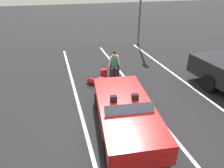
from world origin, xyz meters
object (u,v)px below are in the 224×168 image
Objects in this scene: suitcase_medium_bright at (101,85)px; parking_lamp_post at (140,5)px; convertible_car at (127,116)px; suitcase_small_carryon at (104,74)px; traveler_person at (114,66)px; duffel_bag at (92,81)px; suitcase_large_black at (114,68)px.

suitcase_medium_bright is 0.12× the size of parking_lamp_post.
convertible_car is 0.87× the size of parking_lamp_post.
convertible_car is 5.88× the size of suitcase_small_carryon.
suitcase_medium_bright is at bearing 166.46° from suitcase_small_carryon.
traveler_person reaches higher than suitcase_medium_bright.
suitcase_small_carryon is 0.15× the size of parking_lamp_post.
convertible_car is 2.62× the size of traveler_person.
convertible_car is 4.14m from suitcase_small_carryon.
suitcase_small_carryon reaches higher than duffel_bag.
suitcase_large_black is 6.47m from parking_lamp_post.
traveler_person is (0.31, 1.04, 0.77)m from duffel_bag.
parking_lamp_post is at bearing 83.39° from suitcase_medium_bright.
suitcase_large_black is at bearing -63.00° from suitcase_small_carryon.
parking_lamp_post is (-5.09, 4.14, 2.64)m from suitcase_small_carryon.
traveler_person is at bearing -148.77° from suitcase_small_carryon.
suitcase_large_black is (-4.37, 0.95, -0.22)m from convertible_car.
suitcase_medium_bright is 1.33m from suitcase_small_carryon.
convertible_car is 6.98× the size of suitcase_medium_bright.
parking_lamp_post is (-9.21, 4.42, 2.31)m from convertible_car.
suitcase_large_black is at bearing 82.66° from suitcase_medium_bright.
convertible_car is at bearing -10.24° from traveler_person.
suitcase_large_black is 0.72m from suitcase_small_carryon.
duffel_bag is 0.41× the size of traveler_person.
suitcase_large_black is 0.21× the size of parking_lamp_post.
traveler_person is at bearing 165.78° from suitcase_large_black.
traveler_person reaches higher than suitcase_small_carryon.
convertible_car is 2.88m from suitcase_medium_bright.
duffel_bag is at bearing 136.20° from suitcase_medium_bright.
parking_lamp_post is (-4.84, 3.47, 2.53)m from suitcase_large_black.
traveler_person is 7.23m from parking_lamp_post.
suitcase_small_carryon is 0.45× the size of traveler_person.
suitcase_small_carryon is 1.05m from traveler_person.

